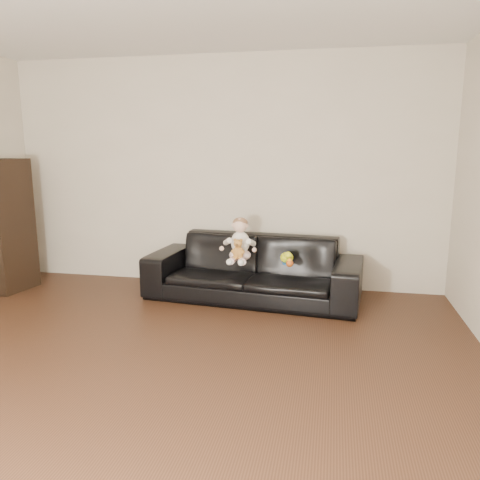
% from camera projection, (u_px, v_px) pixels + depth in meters
% --- Properties ---
extents(floor, '(5.50, 5.50, 0.00)m').
position_uv_depth(floor, '(121.00, 403.00, 2.95)').
color(floor, '#3F2516').
rests_on(floor, ground).
extents(wall_back, '(5.00, 0.00, 5.00)m').
position_uv_depth(wall_back, '(222.00, 173.00, 5.34)').
color(wall_back, beige).
rests_on(wall_back, ground).
extents(sofa, '(2.31, 1.09, 0.65)m').
position_uv_depth(sofa, '(253.00, 268.00, 4.96)').
color(sofa, black).
rests_on(sofa, floor).
extents(cabinet, '(0.44, 0.55, 1.47)m').
position_uv_depth(cabinet, '(6.00, 226.00, 5.20)').
color(cabinet, black).
rests_on(cabinet, floor).
extents(shelf_item, '(0.22, 0.27, 0.28)m').
position_uv_depth(shelf_item, '(5.00, 196.00, 5.13)').
color(shelf_item, silver).
rests_on(shelf_item, cabinet).
extents(baby, '(0.32, 0.40, 0.45)m').
position_uv_depth(baby, '(240.00, 242.00, 4.81)').
color(baby, '#FDD5D6').
rests_on(baby, sofa).
extents(teddy_bear, '(0.13, 0.13, 0.21)m').
position_uv_depth(teddy_bear, '(238.00, 249.00, 4.68)').
color(teddy_bear, '#B27833').
rests_on(teddy_bear, sofa).
extents(toy_green, '(0.19, 0.20, 0.11)m').
position_uv_depth(toy_green, '(287.00, 257.00, 4.76)').
color(toy_green, '#CDD919').
rests_on(toy_green, sofa).
extents(toy_rattle, '(0.09, 0.09, 0.07)m').
position_uv_depth(toy_rattle, '(290.00, 263.00, 4.60)').
color(toy_rattle, '#C55317').
rests_on(toy_rattle, sofa).
extents(toy_blue_disc, '(0.13, 0.13, 0.01)m').
position_uv_depth(toy_blue_disc, '(288.00, 263.00, 4.72)').
color(toy_blue_disc, blue).
rests_on(toy_blue_disc, sofa).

